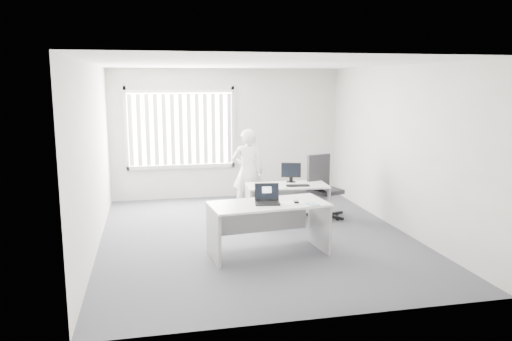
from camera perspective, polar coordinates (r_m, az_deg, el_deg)
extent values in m
plane|color=#515259|center=(8.33, -0.02, -7.49)|extent=(6.00, 6.00, 0.00)
cube|color=silver|center=(10.95, -3.35, 4.24)|extent=(5.00, 0.02, 2.80)
cube|color=silver|center=(5.17, 7.02, -2.49)|extent=(5.00, 0.02, 2.80)
cube|color=silver|center=(7.89, -18.08, 1.45)|extent=(0.02, 6.00, 2.80)
cube|color=silver|center=(8.89, 15.95, 2.49)|extent=(0.02, 6.00, 2.80)
cube|color=silver|center=(7.94, -0.03, 12.14)|extent=(5.00, 6.00, 0.02)
cube|color=#B6B6B1|center=(10.79, -8.60, 4.85)|extent=(2.32, 0.06, 1.76)
cube|color=silver|center=(7.29, 1.43, -3.85)|extent=(1.78, 0.98, 0.03)
cube|color=#979799|center=(7.17, -4.88, -7.36)|extent=(0.12, 0.73, 0.74)
cube|color=#979799|center=(7.71, 7.26, -6.15)|extent=(0.12, 0.73, 0.74)
cube|color=silver|center=(9.12, 3.58, -1.71)|extent=(1.50, 0.78, 0.03)
cube|color=#979799|center=(9.07, -0.86, -3.92)|extent=(0.08, 0.63, 0.64)
cube|color=#979799|center=(9.37, 7.83, -3.56)|extent=(0.08, 0.63, 0.64)
cylinder|color=black|center=(9.52, 7.87, -5.05)|extent=(0.83, 0.83, 0.09)
cylinder|color=black|center=(9.47, 7.90, -3.82)|extent=(0.08, 0.08, 0.51)
cube|color=black|center=(9.41, 7.94, -2.32)|extent=(0.63, 0.63, 0.08)
cube|color=black|center=(9.53, 7.16, 0.02)|extent=(0.48, 0.20, 0.61)
imported|color=silver|center=(9.57, -0.92, -0.10)|extent=(0.67, 0.50, 1.64)
cube|color=white|center=(7.35, 4.14, -3.64)|extent=(0.35, 0.27, 0.00)
cube|color=silver|center=(7.25, 6.49, -3.83)|extent=(0.18, 0.22, 0.01)
cube|color=black|center=(9.01, 4.81, -1.72)|extent=(0.43, 0.19, 0.02)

